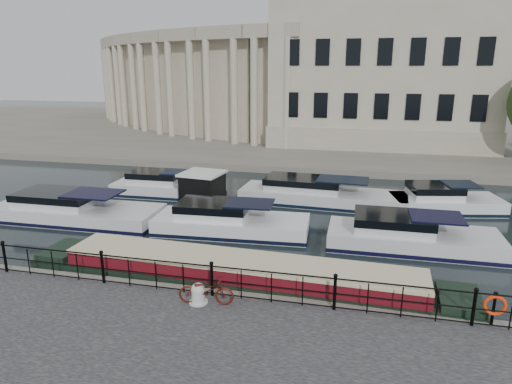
% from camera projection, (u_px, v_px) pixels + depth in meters
% --- Properties ---
extents(ground_plane, '(160.00, 160.00, 0.00)m').
position_uv_depth(ground_plane, '(231.00, 280.00, 17.40)').
color(ground_plane, black).
rests_on(ground_plane, ground).
extents(far_bank, '(120.00, 42.00, 0.55)m').
position_uv_depth(far_bank, '(323.00, 133.00, 53.93)').
color(far_bank, '#6B665B').
rests_on(far_bank, ground_plane).
extents(railing, '(24.14, 0.14, 1.22)m').
position_uv_depth(railing, '(212.00, 277.00, 14.97)').
color(railing, black).
rests_on(railing, near_quay).
extents(civic_building, '(53.55, 31.84, 16.85)m').
position_uv_depth(civic_building, '(312.00, 74.00, 48.32)').
color(civic_building, '#ADA38C').
rests_on(civic_building, far_bank).
extents(bicycle, '(1.85, 0.86, 0.94)m').
position_uv_depth(bicycle, '(206.00, 290.00, 14.48)').
color(bicycle, '#4F170E').
rests_on(bicycle, near_quay).
extents(mooring_bollard, '(0.61, 0.61, 0.68)m').
position_uv_depth(mooring_bollard, '(198.00, 294.00, 14.59)').
color(mooring_bollard, beige).
rests_on(mooring_bollard, near_quay).
extents(life_ring_post, '(0.65, 0.18, 1.06)m').
position_uv_depth(life_ring_post, '(495.00, 306.00, 13.17)').
color(life_ring_post, black).
rests_on(life_ring_post, near_quay).
extents(narrowboat, '(16.43, 2.85, 1.60)m').
position_uv_depth(narrowboat, '(239.00, 280.00, 16.63)').
color(narrowboat, black).
rests_on(narrowboat, ground_plane).
extents(harbour_hut, '(3.33, 2.89, 2.19)m').
position_uv_depth(harbour_hut, '(203.00, 192.00, 26.04)').
color(harbour_hut, '#6B665B').
rests_on(harbour_hut, ground_plane).
extents(cabin_cruisers, '(26.96, 9.69, 1.99)m').
position_uv_depth(cabin_cruisers, '(260.00, 210.00, 24.65)').
color(cabin_cruisers, silver).
rests_on(cabin_cruisers, ground_plane).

